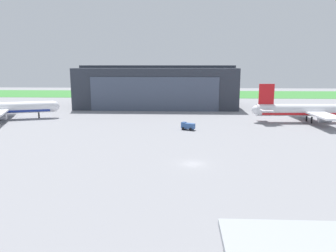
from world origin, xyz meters
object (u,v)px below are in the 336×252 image
Objects in this scene: airliner_far_left at (4,108)px; airliner_far_right at (314,110)px; baggage_tug at (188,126)px; maintenance_hangar at (157,87)px.

airliner_far_right is at bearing -0.29° from airliner_far_left.
airliner_far_right is at bearing 19.40° from baggage_tug.
maintenance_hangar is 1.66× the size of airliner_far_right.
maintenance_hangar is at bearing 38.70° from airliner_far_left.
maintenance_hangar is at bearing 103.51° from baggage_tug.
baggage_tug is (-44.14, -15.55, -2.95)m from airliner_far_right.
airliner_far_left reaches higher than baggage_tug.
airliner_far_left is at bearing 166.47° from baggage_tug.
maintenance_hangar is at bearing 143.59° from airliner_far_right.
airliner_far_left is 68.89m from baggage_tug.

